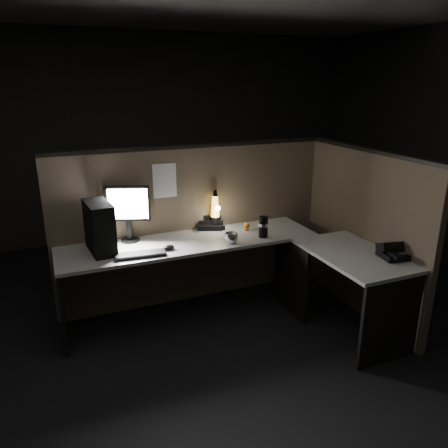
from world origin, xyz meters
name	(u,v)px	position (x,y,z in m)	size (l,w,h in m)	color
floor	(233,344)	(0.00, 0.00, 0.00)	(6.00, 6.00, 0.00)	black
room_shell	(234,149)	(0.00, 0.00, 1.62)	(6.00, 6.00, 6.00)	silver
partition_back	(194,226)	(0.00, 0.93, 0.75)	(2.66, 0.06, 1.50)	brown
partition_right	(362,234)	(1.33, 0.10, 0.75)	(0.06, 1.66, 1.50)	brown
desk	(240,265)	(0.18, 0.25, 0.58)	(2.60, 1.60, 0.73)	beige
pc_tower	(100,227)	(-0.91, 0.65, 0.94)	(0.18, 0.40, 0.42)	black
monitor	(128,208)	(-0.65, 0.82, 1.03)	(0.37, 0.18, 0.50)	black
keyboard	(140,255)	(-0.64, 0.42, 0.74)	(0.41, 0.14, 0.02)	black
mouse	(169,247)	(-0.39, 0.47, 0.75)	(0.10, 0.07, 0.04)	black
clip_lamp	(215,215)	(0.16, 0.81, 0.88)	(0.05, 0.20, 0.25)	white
organizer	(209,224)	(0.14, 0.88, 0.77)	(0.29, 0.27, 0.18)	black
lava_lamp	(215,213)	(0.18, 0.83, 0.89)	(0.10, 0.10, 0.38)	black
travel_mug	(263,227)	(0.49, 0.44, 0.83)	(0.09, 0.09, 0.19)	black
steel_mug	(231,238)	(0.16, 0.41, 0.78)	(0.12, 0.12, 0.09)	silver
figurine	(247,225)	(0.43, 0.66, 0.78)	(0.06, 0.06, 0.06)	orange
pinned_paper	(165,181)	(-0.29, 0.90, 1.23)	(0.22, 0.00, 0.31)	white
desk_phone	(394,251)	(1.24, -0.39, 0.78)	(0.26, 0.26, 0.14)	black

